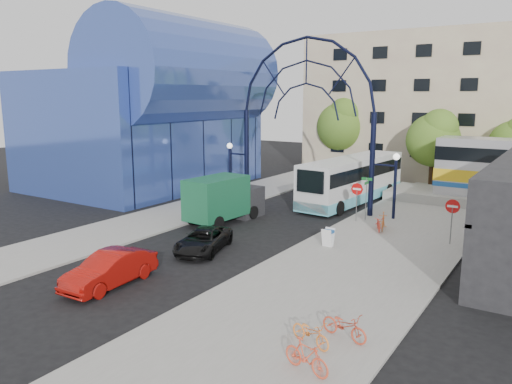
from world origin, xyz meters
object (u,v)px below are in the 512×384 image
Objects in this scene: gateway_arch at (306,88)px; bike_far_b at (306,356)px; tree_north_a at (435,137)px; bike_near_b at (383,221)px; stop_sign at (357,193)px; bike_near_a at (379,223)px; tree_north_b at (343,124)px; green_truck at (225,199)px; sandwich_board at (328,235)px; red_sedan at (110,269)px; black_suv at (203,240)px; bike_far_c at (311,333)px; city_bus at (353,179)px; street_name_sign at (366,190)px; do_not_enter_sign at (452,211)px; bike_far_a at (344,326)px.

gateway_arch is 8.25× the size of bike_far_b.
tree_north_a reaches higher than bike_near_b.
bike_far_b is at bearing -82.53° from tree_north_a.
bike_near_a is at bearing -35.32° from stop_sign.
green_truck is (1.37, -22.21, -3.76)m from tree_north_b.
red_sedan reaches higher than sandwich_board.
green_truck reaches higher than black_suv.
tree_north_a reaches higher than bike_far_c.
city_bus reaches higher than green_truck.
street_name_sign is 19.04m from bike_far_b.
bike_near_b is at bearing 167.64° from do_not_enter_sign.
bike_far_a is at bearing -71.78° from street_name_sign.
bike_near_b is (1.75, -1.71, -1.49)m from street_name_sign.
gateway_arch is 13.43m from do_not_enter_sign.
tree_north_a is at bearing 68.28° from green_truck.
do_not_enter_sign is 13.44m from black_suv.
bike_far_b is at bearing -68.19° from sandwich_board.
black_suv is (-5.31, -3.98, -0.14)m from sandwich_board.
tree_north_b reaches higher than bike_far_c.
city_bus reaches higher than sandwich_board.
bike_far_b is (12.78, -13.41, -0.88)m from green_truck.
city_bus is at bearing 32.88° from bike_far_b.
gateway_arch reaches higher than tree_north_b.
do_not_enter_sign is at bearing -53.26° from tree_north_b.
bike_far_a is at bearing -92.62° from do_not_enter_sign.
city_bus is 7.26× the size of bike_near_b.
sandwich_board is at bearing -91.50° from tree_north_a.
green_truck reaches higher than sandwich_board.
stop_sign is 1.01× the size of do_not_enter_sign.
bike_far_c is at bearing -102.41° from bike_near_a.
city_bus is 7.65× the size of bike_near_a.
bike_far_b reaches higher than bike_far_a.
tree_north_b reaches higher than do_not_enter_sign.
street_name_sign is (0.40, 0.60, 0.14)m from stop_sign.
bike_near_a is (6.79, -3.41, -8.00)m from gateway_arch.
bike_near_b is at bearing -44.43° from street_name_sign.
bike_far_b is at bearing -170.28° from bike_far_a.
gateway_arch reaches higher than red_sedan.
bike_near_b is at bearing -24.14° from gateway_arch.
black_suv is 2.51× the size of bike_near_b.
bike_far_c is at bearing -40.72° from green_truck.
stop_sign reaches higher than sandwich_board.
tree_north_a is 1.61× the size of black_suv.
tree_north_a is at bearing 88.50° from sandwich_board.
black_suv is 11.21m from bike_far_c.
sandwich_board is 8.33m from green_truck.
bike_near_b reaches higher than sandwich_board.
bike_far_c is at bearing 155.46° from bike_far_a.
bike_far_a reaches higher than bike_far_c.
bike_near_b is (2.15, -1.11, -1.35)m from stop_sign.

